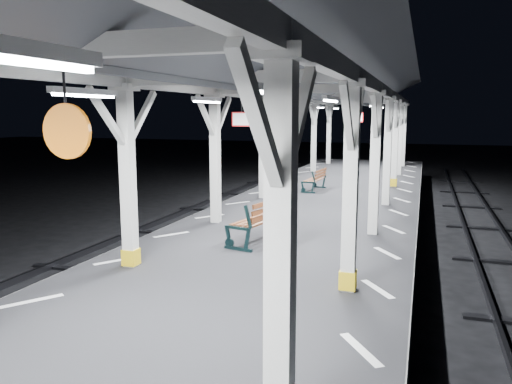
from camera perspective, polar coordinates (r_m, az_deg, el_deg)
The scene contains 6 objects.
platform at distance 7.28m, azimuth -8.83°, elevation -18.15°, with size 6.00×50.00×1.00m, color black.
hazard_stripes_left at distance 8.42m, azimuth -24.19°, elevation -11.29°, with size 1.00×48.00×0.01m, color silver.
hazard_stripes_right at distance 6.41m, azimuth 11.88°, elevation -17.19°, with size 1.00×48.00×0.01m, color silver.
canopy at distance 6.52m, azimuth -9.78°, elevation 15.51°, with size 5.40×49.00×4.65m.
bench_mid at distance 10.95m, azimuth 0.94°, elevation -3.05°, with size 1.06×1.92×0.99m.
bench_far at distance 18.41m, azimuth 6.89°, elevation 1.49°, with size 0.67×1.51×0.80m.
Camera 1 is at (3.05, -5.73, 3.81)m, focal length 35.00 mm.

